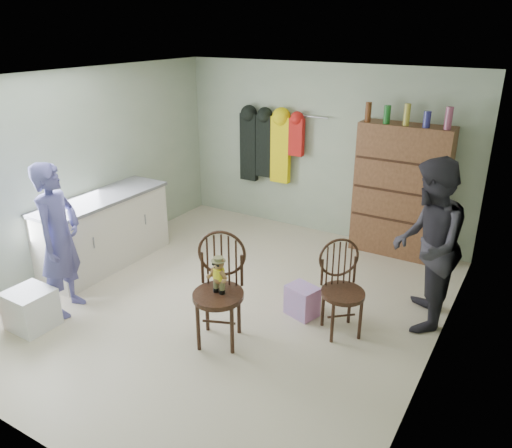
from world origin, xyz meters
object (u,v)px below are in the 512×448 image
Objects in this scene: chair_front at (219,283)px; dresser at (400,191)px; counter at (104,230)px; chair_far at (341,284)px.

dresser is at bearing 50.89° from chair_front.
dresser is at bearing 35.69° from counter.
chair_front is 1.24m from chair_far.
chair_front reaches higher than chair_far.
chair_far is at bearing -88.53° from dresser.
chair_front is at bearing -15.63° from counter.
dresser reaches higher than counter.
counter is 3.26m from chair_far.
dresser is (3.20, 2.30, 0.44)m from counter.
dresser reaches higher than chair_far.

